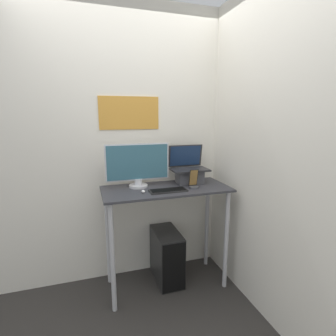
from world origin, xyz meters
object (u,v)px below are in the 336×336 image
at_px(mouse, 143,191).
at_px(computer_tower, 167,256).
at_px(laptop, 189,172).
at_px(monitor, 138,166).
at_px(cell_phone, 194,182).
at_px(keyboard, 168,190).

xyz_separation_m(mouse, computer_tower, (0.25, 0.15, -0.72)).
relative_size(laptop, computer_tower, 0.71).
bearing_deg(monitor, cell_phone, -22.21).
relative_size(laptop, monitor, 0.62).
relative_size(mouse, computer_tower, 0.10).
height_order(laptop, monitor, monitor).
distance_m(laptop, monitor, 0.50).
xyz_separation_m(monitor, cell_phone, (0.46, -0.19, -0.14)).
relative_size(monitor, cell_phone, 3.38).
xyz_separation_m(laptop, computer_tower, (-0.24, -0.04, -0.81)).
bearing_deg(mouse, keyboard, -7.55).
height_order(keyboard, computer_tower, keyboard).
distance_m(keyboard, cell_phone, 0.25).
xyz_separation_m(laptop, keyboard, (-0.28, -0.22, -0.09)).
distance_m(cell_phone, computer_tower, 0.80).
height_order(monitor, cell_phone, monitor).
relative_size(monitor, keyboard, 1.77).
relative_size(keyboard, computer_tower, 0.65).
bearing_deg(mouse, cell_phone, 0.13).
bearing_deg(computer_tower, cell_phone, -37.11).
bearing_deg(cell_phone, keyboard, -173.30).
bearing_deg(laptop, cell_phone, -99.92).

